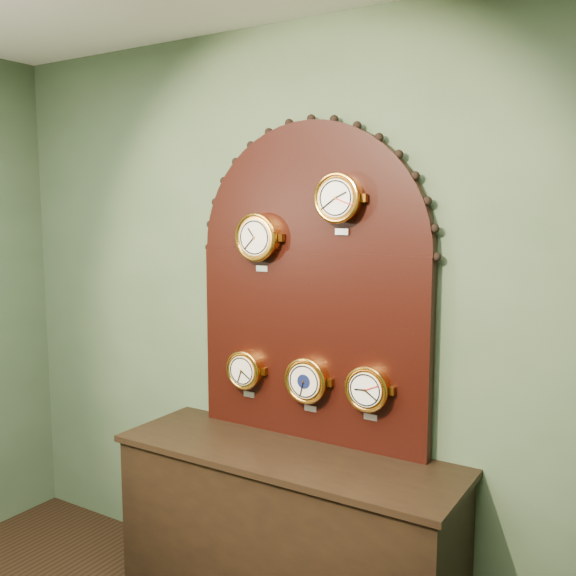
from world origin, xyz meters
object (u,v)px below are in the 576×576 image
Objects in this scene: roman_clock at (258,237)px; barometer at (307,380)px; arabic_clock at (339,198)px; tide_clock at (368,388)px; hygrometer at (245,370)px; shop_counter at (286,540)px; display_board at (311,274)px.

roman_clock reaches higher than barometer.
arabic_clock is 0.85m from tide_clock.
roman_clock is 0.66m from hygrometer.
tide_clock is at bearing 0.15° from arabic_clock.
arabic_clock is at bearing 0.03° from roman_clock.
shop_counter is at bearing -31.30° from roman_clock.
tide_clock is at bearing 24.69° from shop_counter.
hygrometer is 0.96× the size of tide_clock.
barometer is at bearing -0.12° from hygrometer.
roman_clock is at bearing -165.16° from display_board.
roman_clock is at bearing -0.68° from hygrometer.
roman_clock reaches higher than tide_clock.
display_board is 0.40m from arabic_clock.
shop_counter is 5.63× the size of roman_clock.
tide_clock is (0.33, -0.07, -0.49)m from display_board.
shop_counter is at bearing -24.79° from hygrometer.
tide_clock is at bearing 0.08° from barometer.
tide_clock is (0.31, 0.00, 0.01)m from barometer.
barometer reaches higher than hygrometer.
barometer is (0.02, 0.15, 0.73)m from shop_counter.
hygrometer is (-0.33, 0.15, 0.73)m from shop_counter.
hygrometer is 0.36m from barometer.
display_board is at bearing 14.84° from roman_clock.
hygrometer is at bearing 155.21° from shop_counter.
hygrometer is at bearing 179.97° from tide_clock.
tide_clock is (0.33, 0.15, 0.74)m from shop_counter.
display_board is 5.90× the size of tide_clock.
roman_clock is 1.05× the size of barometer.
arabic_clock is (0.18, 0.15, 1.58)m from shop_counter.
roman_clock is 1.10× the size of tide_clock.
tide_clock is at bearing 0.06° from roman_clock.
hygrometer is (-0.51, 0.00, -0.84)m from arabic_clock.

